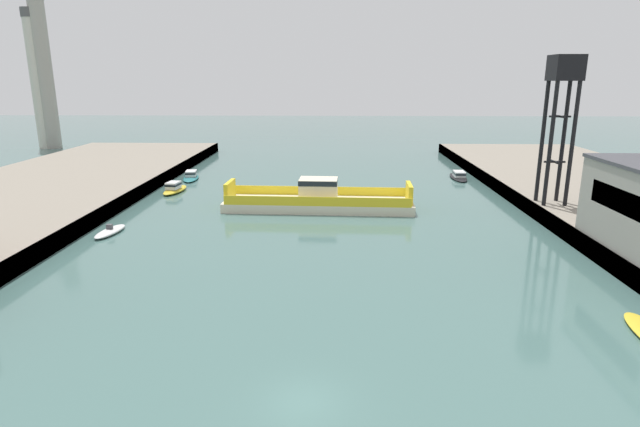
# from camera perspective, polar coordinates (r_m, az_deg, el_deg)

# --- Properties ---
(ground_plane) EXTENTS (400.00, 400.00, 0.00)m
(ground_plane) POSITION_cam_1_polar(r_m,az_deg,el_deg) (27.09, -1.83, -20.26)
(ground_plane) COLOR #476B66
(chain_ferry) EXTENTS (23.15, 6.95, 3.81)m
(chain_ferry) POSITION_cam_1_polar(r_m,az_deg,el_deg) (62.68, -0.17, 1.51)
(chain_ferry) COLOR beige
(chain_ferry) RESTS_ON ground
(moored_boat_near_left) EXTENTS (2.58, 7.85, 1.27)m
(moored_boat_near_left) POSITION_cam_1_polar(r_m,az_deg,el_deg) (84.96, 15.16, 4.07)
(moored_boat_near_left) COLOR black
(moored_boat_near_left) RESTS_ON ground
(moored_boat_near_right) EXTENTS (3.21, 7.24, 1.30)m
(moored_boat_near_right) POSITION_cam_1_polar(r_m,az_deg,el_deg) (84.30, -14.15, 4.06)
(moored_boat_near_right) COLOR #237075
(moored_boat_near_right) RESTS_ON ground
(moored_boat_mid_left) EXTENTS (2.85, 6.52, 1.55)m
(moored_boat_mid_left) POSITION_cam_1_polar(r_m,az_deg,el_deg) (74.94, -15.88, 2.71)
(moored_boat_mid_left) COLOR yellow
(moored_boat_mid_left) RESTS_ON ground
(moored_boat_far_left) EXTENTS (2.29, 5.26, 1.03)m
(moored_boat_far_left) POSITION_cam_1_polar(r_m,az_deg,el_deg) (57.14, -22.31, -1.84)
(moored_boat_far_left) COLOR white
(moored_boat_far_left) RESTS_ON ground
(crane_tower) EXTENTS (3.05, 3.05, 16.24)m
(crane_tower) POSITION_cam_1_polar(r_m,az_deg,el_deg) (62.75, 25.40, 12.18)
(crane_tower) COLOR black
(crane_tower) RESTS_ON quay_right
(smokestack_distant_a) EXTENTS (3.65, 3.65, 33.92)m
(smokestack_distant_a) POSITION_cam_1_polar(r_m,az_deg,el_deg) (132.80, -28.36, 14.16)
(smokestack_distant_a) COLOR #9E998E
(smokestack_distant_a) RESTS_ON ground
(smokestack_distant_b) EXTENTS (3.45, 3.45, 30.28)m
(smokestack_distant_b) POSITION_cam_1_polar(r_m,az_deg,el_deg) (133.49, -28.91, 13.29)
(smokestack_distant_b) COLOR beige
(smokestack_distant_b) RESTS_ON ground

